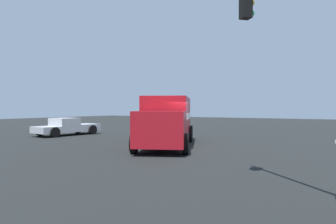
{
  "coord_description": "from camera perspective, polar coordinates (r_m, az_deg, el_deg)",
  "views": [
    {
      "loc": [
        -7.82,
        14.44,
        2.22
      ],
      "look_at": [
        1.28,
        -0.54,
        1.96
      ],
      "focal_mm": 32.57,
      "sensor_mm": 36.0,
      "label": 1
    }
  ],
  "objects": [
    {
      "name": "traffic_light_primary",
      "position": [
        7.57,
        24.14,
        15.48
      ],
      "size": [
        3.14,
        3.0,
        6.32
      ],
      "color": "#38383D",
      "rests_on": "ground"
    },
    {
      "name": "ground_plane",
      "position": [
        16.57,
        2.83,
        -6.85
      ],
      "size": [
        100.0,
        100.0,
        0.0
      ],
      "primitive_type": "plane",
      "color": "black"
    },
    {
      "name": "delivery_truck",
      "position": [
        17.68,
        -0.15,
        -1.56
      ],
      "size": [
        5.62,
        8.13,
        2.83
      ],
      "color": "#AD141E",
      "rests_on": "ground"
    },
    {
      "name": "pickup_silver",
      "position": [
        25.73,
        -18.44,
        -2.52
      ],
      "size": [
        2.71,
        5.39,
        1.38
      ],
      "color": "#B7BABF",
      "rests_on": "ground"
    }
  ]
}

